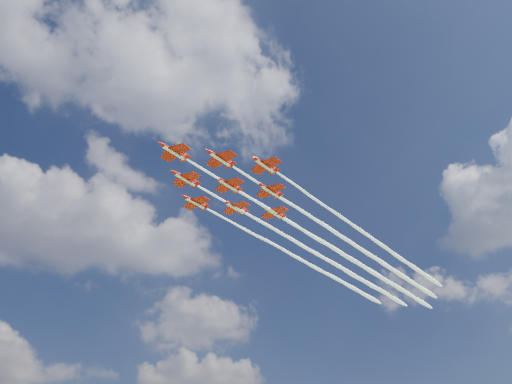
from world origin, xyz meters
TOP-DOWN VIEW (x-y plane):
  - jet_lead at (34.29, 23.08)m, footprint 97.18×65.25m
  - jet_row2_port at (45.27, 22.85)m, footprint 97.18×65.25m
  - jet_row2_starb at (38.40, 33.27)m, footprint 97.18×65.25m
  - jet_row3_port at (56.26, 22.62)m, footprint 97.18×65.25m
  - jet_row3_centre at (49.39, 33.04)m, footprint 97.18×65.25m
  - jet_row3_starb at (42.52, 43.45)m, footprint 97.18×65.25m
  - jet_row4_port at (60.38, 32.81)m, footprint 97.18×65.25m
  - jet_row4_starb at (53.51, 43.23)m, footprint 97.18×65.25m
  - jet_tail at (64.49, 43.00)m, footprint 97.18×65.25m

SIDE VIEW (x-z plane):
  - jet_lead at x=34.29m, z-range 84.12..86.43m
  - jet_row2_port at x=45.27m, z-range 84.12..86.43m
  - jet_row2_starb at x=38.40m, z-range 84.12..86.43m
  - jet_row3_port at x=56.26m, z-range 84.12..86.43m
  - jet_row3_centre at x=49.39m, z-range 84.12..86.43m
  - jet_row3_starb at x=42.52m, z-range 84.12..86.43m
  - jet_row4_port at x=60.38m, z-range 84.12..86.43m
  - jet_row4_starb at x=53.51m, z-range 84.12..86.43m
  - jet_tail at x=64.49m, z-range 84.12..86.43m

